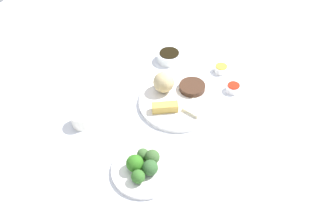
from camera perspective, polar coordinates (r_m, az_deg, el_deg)
tabletop at (r=1.24m, az=0.28°, el=1.70°), size 2.20×2.20×0.02m
main_plate at (r=1.22m, az=1.86°, el=1.88°), size 0.29×0.29×0.02m
rice_scoop at (r=1.23m, az=-0.73°, el=5.07°), size 0.08×0.08×0.08m
spring_roll at (r=1.17m, az=-0.51°, el=0.78°), size 0.08×0.09×0.03m
crab_rangoon_wonton at (r=1.18m, az=4.62°, el=0.67°), size 0.08×0.08×0.01m
stir_fry_heap at (r=1.25m, az=4.12°, el=4.24°), size 0.10×0.10×0.02m
broccoli_plate at (r=1.04m, az=-3.94°, el=-9.65°), size 0.20×0.20×0.01m
broccoli_floret_0 at (r=1.02m, az=-2.68°, el=-7.61°), size 0.05×0.05×0.05m
broccoli_floret_1 at (r=1.00m, az=-3.05°, el=-9.41°), size 0.05×0.05×0.05m
broccoli_floret_2 at (r=1.01m, az=-5.64°, el=-8.65°), size 0.05×0.05×0.05m
broccoli_floret_4 at (r=0.99m, az=-5.10°, el=-10.85°), size 0.04×0.04×0.04m
broccoli_floret_5 at (r=1.04m, az=-4.27°, el=-7.15°), size 0.04×0.04×0.04m
soy_sauce_bowl at (r=1.40m, az=0.22°, el=9.33°), size 0.10×0.10×0.04m
soy_sauce_bowl_liquid at (r=1.39m, az=0.23°, el=10.00°), size 0.08×0.08×0.00m
sauce_ramekin_hot_mustard at (r=1.37m, az=8.99°, el=7.19°), size 0.05×0.05×0.02m
sauce_ramekin_hot_mustard_liquid at (r=1.36m, az=9.06°, el=7.66°), size 0.04×0.04×0.00m
sauce_ramekin_sweet_and_sour at (r=1.29m, az=11.00°, el=3.98°), size 0.05×0.05×0.02m
sauce_ramekin_sweet_and_sour_liquid at (r=1.28m, az=11.09°, el=4.46°), size 0.04×0.04×0.00m
teacup at (r=1.17m, az=-14.48°, el=-1.21°), size 0.07×0.07×0.05m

